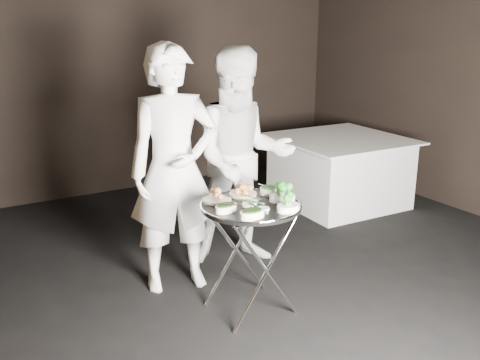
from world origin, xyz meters
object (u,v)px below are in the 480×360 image
serving_tray (251,206)px  waiter_right (242,159)px  waiter_left (174,170)px  dining_table (339,170)px  tray_stand (251,253)px

serving_tray → waiter_right: waiter_right is taller
serving_tray → waiter_left: size_ratio=0.38×
waiter_left → waiter_right: 0.69m
serving_tray → dining_table: (2.13, 1.53, -0.42)m
serving_tray → dining_table: size_ratio=0.53×
dining_table → tray_stand: bearing=-144.4°
waiter_left → waiter_right: (0.67, 0.13, -0.02)m
waiter_left → dining_table: waiter_left is taller
serving_tray → waiter_left: waiter_left is taller
dining_table → serving_tray: bearing=-144.4°
waiter_left → dining_table: size_ratio=1.40×
serving_tray → waiter_right: 0.86m
serving_tray → tray_stand: bearing=0.0°
serving_tray → waiter_right: size_ratio=0.39×
serving_tray → waiter_right: (0.38, 0.76, 0.12)m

